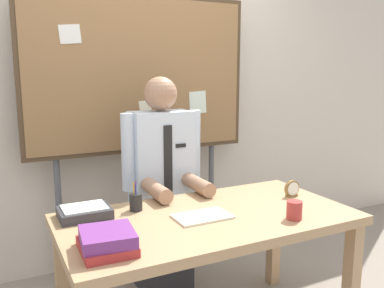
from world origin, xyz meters
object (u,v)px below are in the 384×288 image
object	(u,v)px
book_stack	(107,241)
paper_tray	(85,212)
open_notebook	(202,216)
desk_clock	(292,189)
desk	(208,231)
person	(162,193)
pen_holder	(136,202)
bulletin_board	(141,77)
coffee_mug	(294,210)

from	to	relation	value
book_stack	paper_tray	bearing A→B (deg)	89.79
open_notebook	desk_clock	size ratio (longest dim) A/B	2.95
desk	paper_tray	size ratio (longest dim) A/B	5.93
person	desk_clock	xyz separation A→B (m)	(0.61, -0.58, 0.10)
desk	open_notebook	distance (m)	0.11
book_stack	pen_holder	xyz separation A→B (m)	(0.27, 0.43, 0.00)
desk	person	xyz separation A→B (m)	(0.00, 0.63, 0.04)
bulletin_board	open_notebook	distance (m)	1.25
desk_clock	pen_holder	world-z (taller)	pen_holder
pen_holder	paper_tray	distance (m)	0.27
open_notebook	pen_holder	bearing A→B (deg)	136.04
open_notebook	paper_tray	xyz separation A→B (m)	(-0.54, 0.28, 0.02)
person	book_stack	world-z (taller)	person
paper_tray	book_stack	bearing A→B (deg)	-90.21
paper_tray	coffee_mug	bearing A→B (deg)	-28.12
coffee_mug	open_notebook	bearing A→B (deg)	150.75
desk_clock	coffee_mug	size ratio (longest dim) A/B	1.03
coffee_mug	desk_clock	bearing A→B (deg)	51.38
desk_clock	bulletin_board	bearing A→B (deg)	122.37
desk	coffee_mug	distance (m)	0.46
desk	open_notebook	world-z (taller)	open_notebook
open_notebook	person	bearing A→B (deg)	85.86
open_notebook	paper_tray	size ratio (longest dim) A/B	1.12
person	coffee_mug	xyz separation A→B (m)	(0.36, -0.88, 0.10)
pen_holder	desk_clock	bearing A→B (deg)	-11.27
open_notebook	coffee_mug	size ratio (longest dim) A/B	3.05
person	paper_tray	distance (m)	0.70
open_notebook	desk_clock	xyz separation A→B (m)	(0.66, 0.08, 0.04)
person	open_notebook	distance (m)	0.66
open_notebook	desk_clock	world-z (taller)	desk_clock
book_stack	person	bearing A→B (deg)	54.27
pen_holder	book_stack	bearing A→B (deg)	-122.52
desk	desk_clock	size ratio (longest dim) A/B	15.64
bulletin_board	open_notebook	size ratio (longest dim) A/B	6.92
coffee_mug	bulletin_board	bearing A→B (deg)	106.01
book_stack	open_notebook	size ratio (longest dim) A/B	0.90
bulletin_board	paper_tray	bearing A→B (deg)	-128.05
coffee_mug	paper_tray	world-z (taller)	coffee_mug
desk_clock	pen_holder	size ratio (longest dim) A/B	0.62
person	bulletin_board	bearing A→B (deg)	89.99
person	bulletin_board	xyz separation A→B (m)	(0.00, 0.38, 0.76)
book_stack	paper_tray	size ratio (longest dim) A/B	1.01
bulletin_board	pen_holder	bearing A→B (deg)	-112.34
desk	paper_tray	world-z (taller)	paper_tray
book_stack	desk_clock	size ratio (longest dim) A/B	2.67
person	open_notebook	bearing A→B (deg)	-94.14
coffee_mug	pen_holder	size ratio (longest dim) A/B	0.60
open_notebook	paper_tray	world-z (taller)	paper_tray
person	paper_tray	bearing A→B (deg)	-147.65
pen_holder	bulletin_board	bearing A→B (deg)	67.66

